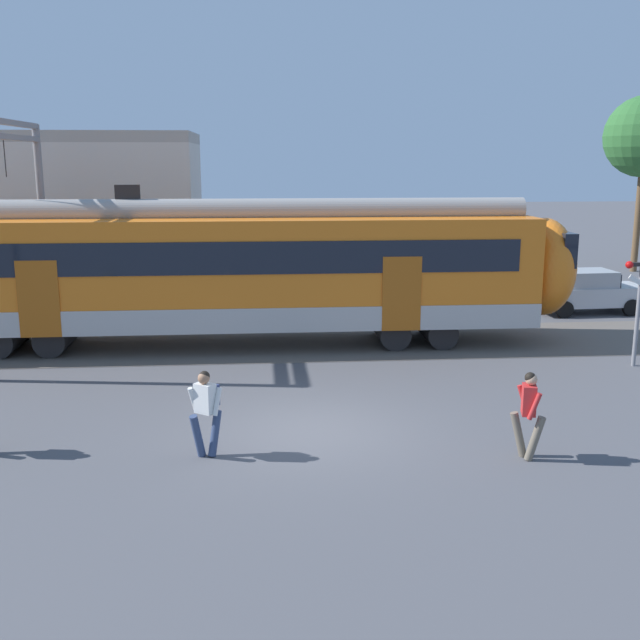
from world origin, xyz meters
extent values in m
plane|color=#515156|center=(0.00, 0.00, 0.00)|extent=(160.00, 160.00, 0.00)
cube|color=#B2ADA8|center=(-1.99, 7.41, 1.05)|extent=(18.00, 3.06, 0.70)
cube|color=orange|center=(-1.99, 7.41, 2.60)|extent=(18.00, 3.00, 2.40)
cube|color=black|center=(-1.99, 5.90, 2.80)|extent=(16.56, 0.03, 0.90)
cube|color=#AC5413|center=(2.96, 5.89, 1.75)|extent=(1.10, 0.04, 2.10)
cube|color=#AC5413|center=(-6.94, 5.89, 1.75)|extent=(1.10, 0.04, 2.10)
cylinder|color=gray|center=(-1.99, 7.41, 3.98)|extent=(17.64, 0.70, 0.70)
cube|color=black|center=(-4.69, 7.41, 4.53)|extent=(0.70, 0.12, 0.40)
cylinder|color=black|center=(4.29, 7.41, 0.45)|extent=(0.90, 2.40, 0.90)
cylinder|color=black|center=(2.89, 7.41, 0.45)|extent=(0.90, 2.40, 0.90)
cylinder|color=black|center=(-6.87, 7.41, 0.45)|extent=(0.90, 2.40, 0.90)
cylinder|color=black|center=(-8.27, 7.41, 0.45)|extent=(0.90, 2.40, 0.90)
ellipsoid|color=orange|center=(7.56, 7.41, 2.25)|extent=(1.80, 2.85, 2.95)
cube|color=black|center=(7.91, 7.41, 2.85)|extent=(0.40, 2.40, 1.00)
cylinder|color=navy|center=(-2.19, -1.22, 0.43)|extent=(0.33, 0.37, 0.87)
cylinder|color=navy|center=(-1.88, -1.10, 0.43)|extent=(0.33, 0.37, 0.87)
cube|color=silver|center=(-2.04, -1.16, 1.14)|extent=(0.43, 0.41, 0.56)
cylinder|color=silver|center=(-1.81, -1.22, 1.09)|extent=(0.22, 0.25, 0.52)
cylinder|color=silver|center=(-2.26, -1.09, 1.09)|extent=(0.22, 0.25, 0.52)
sphere|color=#9E7051|center=(-2.05, -1.17, 1.53)|extent=(0.22, 0.22, 0.22)
sphere|color=black|center=(-2.04, -1.16, 1.56)|extent=(0.20, 0.20, 0.20)
cube|color=navy|center=(-1.93, -1.01, 1.16)|extent=(0.32, 0.29, 0.40)
cylinder|color=#6B6051|center=(3.99, -1.86, 0.43)|extent=(0.38, 0.23, 0.87)
cylinder|color=#6B6051|center=(3.76, -1.61, 0.43)|extent=(0.38, 0.23, 0.87)
cube|color=red|center=(3.88, -1.73, 1.14)|extent=(0.32, 0.41, 0.56)
cylinder|color=red|center=(3.85, -1.50, 1.09)|extent=(0.26, 0.15, 0.52)
cylinder|color=red|center=(3.90, -1.97, 1.09)|extent=(0.26, 0.15, 0.52)
sphere|color=tan|center=(3.90, -1.74, 1.53)|extent=(0.22, 0.22, 0.22)
sphere|color=black|center=(3.88, -1.73, 1.56)|extent=(0.20, 0.20, 0.20)
cube|color=#B7BABF|center=(10.80, 11.21, 0.64)|extent=(4.08, 1.85, 0.68)
cube|color=#A1A3A8|center=(10.65, 11.20, 1.26)|extent=(1.97, 1.54, 0.56)
cube|color=black|center=(11.60, 11.25, 1.22)|extent=(0.19, 1.37, 0.48)
cylinder|color=black|center=(12.00, 12.05, 0.30)|extent=(0.61, 0.23, 0.60)
cylinder|color=black|center=(12.08, 10.50, 0.30)|extent=(0.61, 0.23, 0.60)
cylinder|color=black|center=(9.52, 11.92, 0.30)|extent=(0.61, 0.23, 0.60)
cylinder|color=black|center=(9.61, 10.36, 0.30)|extent=(0.61, 0.23, 0.60)
cylinder|color=gray|center=(-7.98, 10.61, 3.25)|extent=(0.24, 0.24, 6.50)
cube|color=gray|center=(-7.98, 7.41, 6.45)|extent=(0.20, 6.40, 0.16)
cube|color=gray|center=(-7.98, 7.41, 6.05)|extent=(0.20, 6.40, 0.16)
cylinder|color=black|center=(-7.98, 7.41, 5.45)|extent=(0.03, 0.03, 1.00)
cylinder|color=gray|center=(8.98, 4.21, 1.50)|extent=(0.11, 0.11, 3.00)
sphere|color=red|center=(8.60, 4.15, 2.75)|extent=(0.20, 0.20, 0.20)
cylinder|color=brown|center=(17.42, 20.78, 2.57)|extent=(0.32, 0.32, 5.13)
camera|label=1|loc=(-1.00, -14.43, 5.46)|focal=42.00mm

